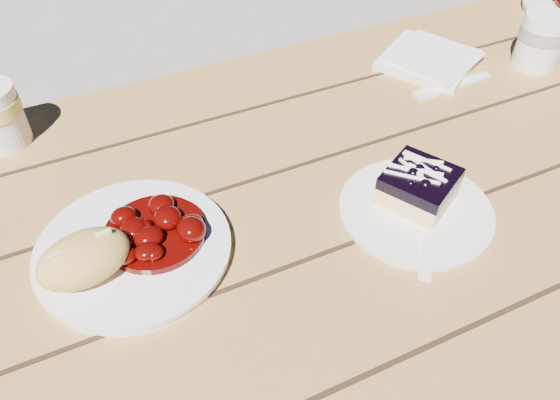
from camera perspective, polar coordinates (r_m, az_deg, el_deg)
name	(u,v)px	position (r m, az deg, el deg)	size (l,w,h in m)	color
ground	(395,390)	(1.44, 11.92, -18.81)	(60.00, 60.00, 0.00)	gray
picnic_table	(446,226)	(0.96, 16.99, -2.63)	(2.00, 1.55, 0.75)	olive
main_plate	(134,251)	(0.69, -15.01, -5.13)	(0.23, 0.23, 0.02)	white
goulash_stew	(153,224)	(0.67, -13.12, -2.45)	(0.12, 0.12, 0.04)	#460402
bread_roll	(84,259)	(0.65, -19.80, -5.78)	(0.11, 0.07, 0.05)	#DEAD55
dessert_plate	(415,211)	(0.74, 13.96, -1.15)	(0.19, 0.19, 0.01)	white
blueberry_cake	(419,186)	(0.73, 14.30, 1.42)	(0.11, 0.11, 0.05)	#F9D488
fork_dessert	(429,241)	(0.69, 15.32, -4.16)	(0.03, 0.16, 0.01)	white
coffee_cup	(540,41)	(1.09, 25.54, 14.77)	(0.07, 0.07, 0.09)	white
napkin_stack	(428,60)	(1.05, 15.20, 13.93)	(0.15, 0.15, 0.01)	white
fork_table	(460,83)	(1.01, 18.30, 11.55)	(0.03, 0.16, 0.01)	white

